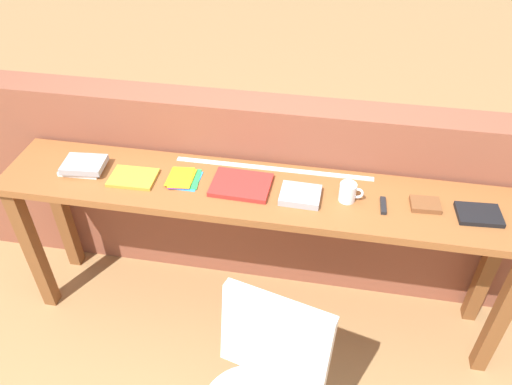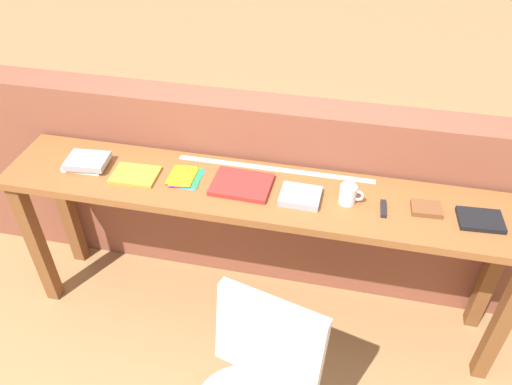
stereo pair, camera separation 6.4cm
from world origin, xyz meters
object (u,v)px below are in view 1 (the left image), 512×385
(book_stack_leftmost, at_px, (83,166))
(mug, at_px, (348,192))
(pamphlet_pile_colourful, at_px, (183,179))
(book_open_centre, at_px, (241,185))
(multitool_folded, at_px, (383,206))
(book_repair_rightmost, at_px, (479,214))
(leather_journal_brown, at_px, (425,205))
(magazine_cycling, at_px, (133,178))

(book_stack_leftmost, bearing_deg, mug, -0.11)
(pamphlet_pile_colourful, xyz_separation_m, book_open_centre, (0.28, -0.00, 0.00))
(pamphlet_pile_colourful, height_order, book_open_centre, book_open_centre)
(pamphlet_pile_colourful, distance_m, multitool_folded, 0.94)
(mug, relative_size, book_repair_rightmost, 0.58)
(book_open_centre, xyz_separation_m, leather_journal_brown, (0.84, 0.00, 0.00))
(pamphlet_pile_colourful, relative_size, multitool_folded, 1.61)
(mug, bearing_deg, magazine_cycling, -178.77)
(book_stack_leftmost, height_order, book_open_centre, book_stack_leftmost)
(magazine_cycling, bearing_deg, book_repair_rightmost, -1.06)
(pamphlet_pile_colourful, bearing_deg, magazine_cycling, -171.70)
(magazine_cycling, distance_m, mug, 1.02)
(book_stack_leftmost, distance_m, multitool_folded, 1.44)
(book_repair_rightmost, bearing_deg, mug, 175.19)
(leather_journal_brown, xyz_separation_m, book_repair_rightmost, (0.23, -0.03, -0.00))
(book_stack_leftmost, xyz_separation_m, book_repair_rightmost, (1.85, -0.01, -0.02))
(magazine_cycling, bearing_deg, book_stack_leftmost, 173.30)
(multitool_folded, xyz_separation_m, leather_journal_brown, (0.18, 0.04, 0.00))
(magazine_cycling, height_order, leather_journal_brown, leather_journal_brown)
(book_stack_leftmost, height_order, multitool_folded, book_stack_leftmost)
(book_stack_leftmost, bearing_deg, pamphlet_pile_colourful, 1.22)
(book_stack_leftmost, xyz_separation_m, book_open_centre, (0.78, 0.01, -0.02))
(magazine_cycling, relative_size, leather_journal_brown, 1.68)
(magazine_cycling, height_order, book_repair_rightmost, book_repair_rightmost)
(book_repair_rightmost, bearing_deg, book_open_centre, 175.22)
(mug, bearing_deg, book_stack_leftmost, 179.89)
(book_stack_leftmost, bearing_deg, book_open_centre, 0.51)
(pamphlet_pile_colourful, xyz_separation_m, leather_journal_brown, (1.12, 0.00, 0.00))
(book_stack_leftmost, bearing_deg, leather_journal_brown, 0.42)
(pamphlet_pile_colourful, height_order, leather_journal_brown, leather_journal_brown)
(book_stack_leftmost, relative_size, book_open_centre, 0.81)
(book_open_centre, distance_m, multitool_folded, 0.65)
(book_stack_leftmost, distance_m, leather_journal_brown, 1.62)
(book_stack_leftmost, height_order, book_repair_rightmost, book_stack_leftmost)
(book_stack_leftmost, height_order, magazine_cycling, book_stack_leftmost)
(pamphlet_pile_colourful, distance_m, book_open_centre, 0.28)
(magazine_cycling, height_order, multitool_folded, same)
(mug, height_order, leather_journal_brown, mug)
(book_stack_leftmost, height_order, pamphlet_pile_colourful, book_stack_leftmost)
(book_stack_leftmost, relative_size, book_repair_rightmost, 1.18)
(mug, bearing_deg, pamphlet_pile_colourful, 179.04)
(book_stack_leftmost, relative_size, mug, 2.02)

